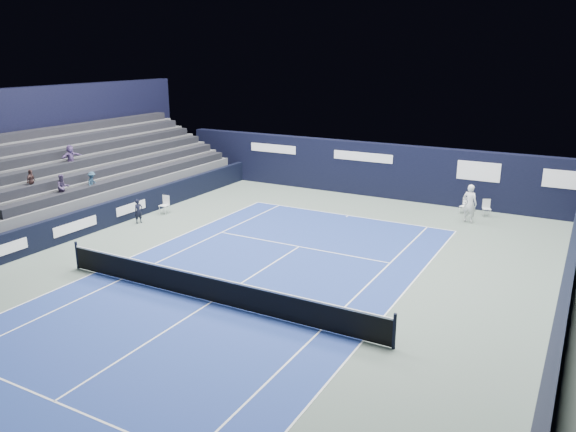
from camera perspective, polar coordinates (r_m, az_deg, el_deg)
name	(u,v)px	position (r m, az deg, el deg)	size (l,w,h in m)	color
ground	(244,282)	(20.87, -4.52, -6.68)	(48.00, 48.00, 0.00)	#56665B
court_surface	(211,302)	(19.38, -7.79, -8.67)	(10.97, 23.77, 0.01)	navy
enclosure_wall_right	(569,275)	(21.26, 26.65, -5.40)	(0.30, 22.00, 1.80)	black
folding_chair_back_a	(466,203)	(30.70, 17.59, 1.27)	(0.46, 0.48, 0.83)	white
folding_chair_back_b	(486,207)	(30.50, 19.51, 0.90)	(0.50, 0.50, 0.89)	silver
line_judge_chair	(165,203)	(29.94, -12.39, 1.27)	(0.44, 0.43, 0.95)	white
line_judge	(139,211)	(28.53, -14.95, 0.47)	(0.44, 0.29, 1.20)	black
court_markings	(211,302)	(19.37, -7.79, -8.65)	(11.03, 23.83, 0.00)	white
tennis_net	(211,288)	(19.17, -7.85, -7.30)	(12.90, 0.10, 1.10)	black
back_sponsor_wall	(381,170)	(32.95, 9.38, 4.62)	(26.00, 0.63, 3.10)	black
side_barrier_left	(128,208)	(29.35, -15.91, 0.83)	(0.33, 22.00, 1.20)	black
spectator_stand	(88,170)	(32.41, -19.65, 4.41)	(6.00, 18.00, 6.40)	#4C4C4F
tennis_player	(470,203)	(29.02, 17.98, 1.22)	(0.78, 0.91, 1.92)	white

